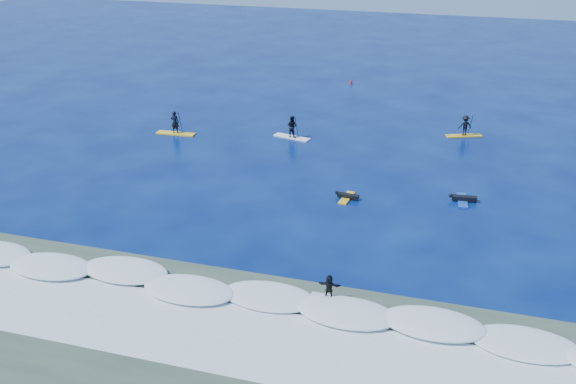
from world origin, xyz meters
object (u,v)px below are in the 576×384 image
(sup_paddler_left, at_px, (175,126))
(prone_paddler_near, at_px, (347,197))
(sup_paddler_center, at_px, (292,128))
(prone_paddler_far, at_px, (463,199))
(wave_surfer, at_px, (329,288))
(marker_buoy, at_px, (351,82))
(sup_paddler_right, at_px, (465,127))

(sup_paddler_left, distance_m, prone_paddler_near, 18.47)
(sup_paddler_left, bearing_deg, sup_paddler_center, 7.44)
(sup_paddler_left, xyz_separation_m, prone_paddler_far, (23.74, -6.78, -0.56))
(prone_paddler_near, bearing_deg, sup_paddler_center, 39.31)
(prone_paddler_near, relative_size, wave_surfer, 1.16)
(sup_paddler_center, xyz_separation_m, prone_paddler_near, (6.75, -10.35, -0.67))
(sup_paddler_left, height_order, prone_paddler_far, sup_paddler_left)
(prone_paddler_near, distance_m, marker_buoy, 28.82)
(sup_paddler_center, relative_size, sup_paddler_right, 1.06)
(sup_paddler_right, distance_m, prone_paddler_far, 13.02)
(sup_paddler_right, bearing_deg, marker_buoy, 109.54)
(prone_paddler_near, bearing_deg, marker_buoy, 16.83)
(sup_paddler_center, bearing_deg, prone_paddler_near, -43.72)
(sup_paddler_center, relative_size, prone_paddler_near, 1.53)
(prone_paddler_near, bearing_deg, sup_paddler_right, -18.93)
(prone_paddler_near, bearing_deg, wave_surfer, -166.49)
(sup_paddler_left, bearing_deg, marker_buoy, 57.48)
(sup_paddler_left, bearing_deg, prone_paddler_far, -19.24)
(sup_paddler_right, relative_size, prone_paddler_near, 1.45)
(prone_paddler_far, height_order, marker_buoy, marker_buoy)
(marker_buoy, bearing_deg, sup_paddler_center, -94.56)
(sup_paddler_center, distance_m, prone_paddler_near, 12.37)
(prone_paddler_near, xyz_separation_m, prone_paddler_far, (7.36, 1.74, 0.02))
(sup_paddler_right, relative_size, prone_paddler_far, 1.30)
(sup_paddler_center, height_order, wave_surfer, sup_paddler_center)
(sup_paddler_left, xyz_separation_m, sup_paddler_center, (9.64, 1.83, 0.09))
(marker_buoy, bearing_deg, prone_paddler_far, -64.52)
(marker_buoy, bearing_deg, wave_surfer, -80.36)
(sup_paddler_center, bearing_deg, marker_buoy, 98.62)
(sup_paddler_left, xyz_separation_m, prone_paddler_near, (16.38, -8.52, -0.58))
(sup_paddler_left, xyz_separation_m, wave_surfer, (17.91, -20.43, 0.03))
(prone_paddler_far, bearing_deg, sup_paddler_center, 52.96)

